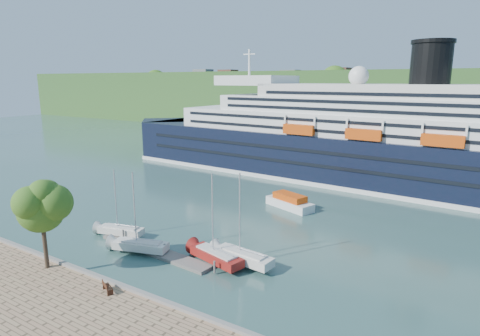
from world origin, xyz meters
name	(u,v)px	position (x,y,z in m)	size (l,w,h in m)	color
ground	(98,285)	(0.00, 0.00, 0.00)	(400.00, 400.00, 0.00)	#294947
far_hillside	(396,102)	(0.00, 145.00, 12.00)	(400.00, 50.00, 24.00)	#2B5120
quay_coping	(96,276)	(0.00, -0.20, 1.15)	(220.00, 0.50, 0.30)	slate
cruise_ship	(356,115)	(9.34, 56.41, 13.71)	(122.09, 17.78, 27.42)	black
park_bench	(108,286)	(3.38, -1.51, 1.55)	(1.72, 0.71, 1.10)	#4C2815
promenade_tree	(42,220)	(-6.12, -1.50, 6.26)	(6.35, 6.35, 10.52)	#2B5D18
floating_pontoon	(154,251)	(-0.85, 8.94, 0.19)	(17.33, 2.12, 0.39)	gray
sailboat_white_near	(119,205)	(-7.95, 10.22, 4.40)	(6.81, 1.89, 8.79)	silver
sailboat_red	(216,223)	(7.60, 10.14, 5.04)	(7.80, 2.17, 10.08)	maroon
sailboat_white_far	(244,223)	(10.30, 11.61, 5.09)	(7.88, 2.19, 10.18)	silver
tender_launch	(290,201)	(5.85, 33.37, 1.18)	(8.51, 2.91, 2.35)	#C9430B
sailboat_extra	(139,216)	(-1.94, 7.87, 4.79)	(7.41, 2.06, 9.57)	silver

